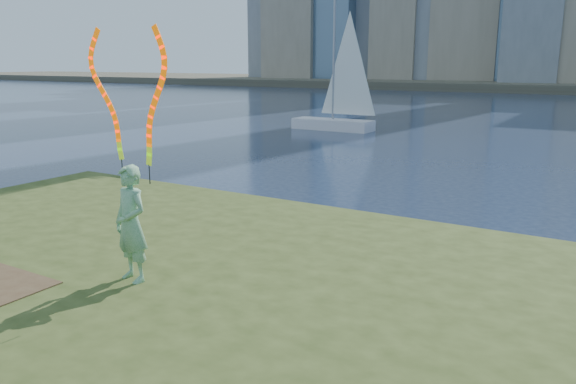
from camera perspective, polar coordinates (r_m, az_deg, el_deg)
The scene contains 4 objects.
ground at distance 10.48m, azimuth -11.95°, elevation -10.72°, with size 320.00×320.00×0.00m, color #192640.
grassy_knoll at distance 8.99m, azimuth -22.34°, elevation -13.27°, with size 20.00×18.00×0.80m.
woman_with_ribbons at distance 8.95m, azimuth -15.68°, elevation -0.24°, with size 2.11×0.61×4.21m.
sailboat at distance 35.51m, azimuth 5.00°, elevation 8.56°, with size 5.45×1.72×8.26m.
Camera 1 is at (6.69, -6.90, 4.18)m, focal length 35.00 mm.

